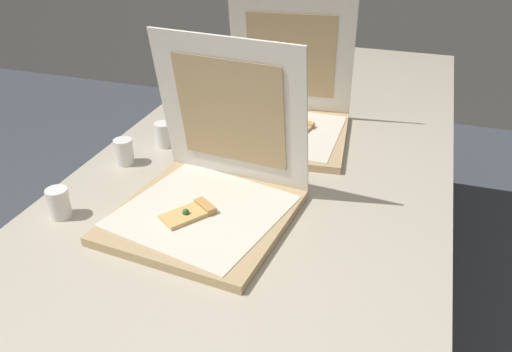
% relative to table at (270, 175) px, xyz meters
% --- Properties ---
extents(table, '(0.99, 2.49, 0.76)m').
position_rel_table_xyz_m(table, '(0.00, 0.00, 0.00)').
color(table, '#BCB29E').
rests_on(table, ground).
extents(pizza_box_front, '(0.43, 0.43, 0.41)m').
position_rel_table_xyz_m(pizza_box_front, '(-0.06, -0.29, 0.10)').
color(pizza_box_front, tan).
rests_on(pizza_box_front, table).
extents(pizza_box_middle, '(0.43, 0.43, 0.41)m').
position_rel_table_xyz_m(pizza_box_middle, '(-0.01, 0.20, 0.10)').
color(pizza_box_middle, tan).
rests_on(pizza_box_middle, table).
extents(cup_white_far, '(0.05, 0.05, 0.07)m').
position_rel_table_xyz_m(cup_white_far, '(-0.21, 0.43, 0.08)').
color(cup_white_far, white).
rests_on(cup_white_far, table).
extents(cup_white_mid, '(0.05, 0.05, 0.07)m').
position_rel_table_xyz_m(cup_white_mid, '(-0.33, 0.00, 0.08)').
color(cup_white_mid, white).
rests_on(cup_white_mid, table).
extents(cup_white_near_left, '(0.05, 0.05, 0.07)m').
position_rel_table_xyz_m(cup_white_near_left, '(-0.39, -0.42, 0.08)').
color(cup_white_near_left, white).
rests_on(cup_white_near_left, table).
extents(cup_white_near_center, '(0.05, 0.05, 0.07)m').
position_rel_table_xyz_m(cup_white_near_center, '(-0.39, -0.13, 0.08)').
color(cup_white_near_center, white).
rests_on(cup_white_near_center, table).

